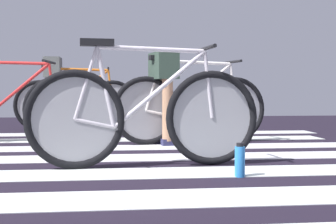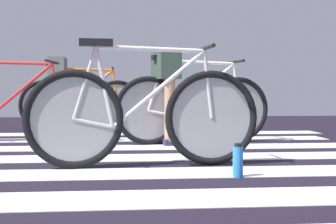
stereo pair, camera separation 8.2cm
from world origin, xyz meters
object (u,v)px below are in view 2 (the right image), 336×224
object	(u,v)px
bicycle_2_of_4	(194,108)
bicycle_3_of_4	(11,107)
bicycle_1_of_4	(144,115)
bicycle_4_of_4	(81,103)
cyclist_2_of_4	(166,85)
cyclist_4_of_4	(58,83)
water_bottle	(238,161)

from	to	relation	value
bicycle_2_of_4	bicycle_3_of_4	bearing A→B (deg)	159.68
bicycle_1_of_4	bicycle_4_of_4	bearing A→B (deg)	97.52
cyclist_2_of_4	bicycle_1_of_4	bearing A→B (deg)	-112.67
bicycle_3_of_4	cyclist_4_of_4	size ratio (longest dim) A/B	1.68
bicycle_1_of_4	cyclist_2_of_4	bearing A→B (deg)	73.50
bicycle_2_of_4	bicycle_1_of_4	bearing A→B (deg)	-122.59
bicycle_1_of_4	bicycle_2_of_4	xyz separation A→B (m)	(0.60, 1.55, 0.00)
water_bottle	cyclist_2_of_4	bearing A→B (deg)	98.56
cyclist_2_of_4	cyclist_4_of_4	distance (m)	2.30
cyclist_2_of_4	cyclist_4_of_4	size ratio (longest dim) A/B	0.93
cyclist_4_of_4	bicycle_1_of_4	bearing A→B (deg)	-73.01
bicycle_2_of_4	bicycle_4_of_4	distance (m)	2.25
bicycle_4_of_4	water_bottle	distance (m)	4.06
bicycle_2_of_4	cyclist_4_of_4	xyz separation A→B (m)	(-1.67, 1.79, 0.28)
bicycle_2_of_4	bicycle_3_of_4	xyz separation A→B (m)	(-1.98, 0.31, 0.00)
bicycle_2_of_4	water_bottle	distance (m)	2.04
bicycle_4_of_4	cyclist_4_of_4	xyz separation A→B (m)	(-0.31, -0.00, 0.28)
bicycle_1_of_4	bicycle_2_of_4	bearing A→B (deg)	63.58
bicycle_3_of_4	water_bottle	size ratio (longest dim) A/B	7.75
cyclist_2_of_4	water_bottle	bearing A→B (deg)	-92.89
bicycle_1_of_4	bicycle_4_of_4	xyz separation A→B (m)	(-0.76, 3.35, 0.00)
bicycle_1_of_4	cyclist_4_of_4	xyz separation A→B (m)	(-1.07, 3.34, 0.28)
bicycle_1_of_4	bicycle_3_of_4	world-z (taller)	same
cyclist_2_of_4	bicycle_3_of_4	bearing A→B (deg)	156.07
bicycle_2_of_4	cyclist_4_of_4	distance (m)	2.47
cyclist_4_of_4	water_bottle	size ratio (longest dim) A/B	4.62
bicycle_4_of_4	water_bottle	size ratio (longest dim) A/B	7.78
bicycle_1_of_4	cyclist_4_of_4	size ratio (longest dim) A/B	1.68
cyclist_2_of_4	water_bottle	xyz separation A→B (m)	(0.29, -1.96, -0.52)
cyclist_4_of_4	bicycle_3_of_4	bearing A→B (deg)	-102.39
bicycle_2_of_4	bicycle_4_of_4	xyz separation A→B (m)	(-1.36, 1.80, 0.00)
bicycle_2_of_4	cyclist_4_of_4	size ratio (longest dim) A/B	1.66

